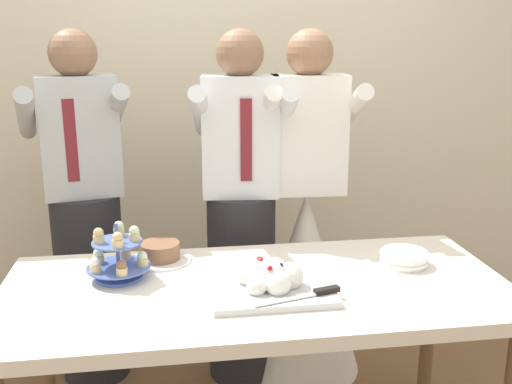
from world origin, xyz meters
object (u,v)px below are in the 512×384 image
cupcake_stand (118,257)px  round_cake (160,253)px  person_guest (87,230)px  person_groom (241,230)px  plate_stack (404,258)px  person_bride (305,258)px  dessert_table (257,304)px  main_cake_tray (272,281)px

cupcake_stand → round_cake: bearing=45.8°
person_guest → person_groom: bearing=-8.1°
plate_stack → person_bride: 0.68m
dessert_table → plate_stack: (0.59, 0.10, 0.10)m
person_groom → dessert_table: bearing=-92.4°
plate_stack → round_cake: size_ratio=0.77×
round_cake → person_guest: bearing=124.2°
dessert_table → round_cake: size_ratio=7.50×
round_cake → person_bride: (0.68, 0.41, -0.22)m
plate_stack → person_bride: (-0.25, 0.59, -0.22)m
main_cake_tray → person_guest: 1.13m
person_bride → cupcake_stand: bearing=-145.7°
plate_stack → round_cake: (-0.93, 0.18, 0.00)m
plate_stack → person_groom: bearing=133.6°
dessert_table → round_cake: 0.45m
cupcake_stand → main_cake_tray: bearing=-20.9°
round_cake → person_bride: size_ratio=0.14×
person_bride → person_guest: same height
dessert_table → person_groom: (0.03, 0.69, 0.05)m
main_cake_tray → person_bride: size_ratio=0.26×
person_bride → dessert_table: bearing=-116.1°
dessert_table → person_guest: person_guest is taller
cupcake_stand → person_bride: person_bride is taller
person_guest → dessert_table: bearing=-48.9°
cupcake_stand → dessert_table: bearing=-14.7°
round_cake → plate_stack: bearing=-10.8°
person_groom → person_bride: same height
dessert_table → cupcake_stand: (-0.49, 0.13, 0.16)m
main_cake_tray → person_bride: bearing=68.6°
person_bride → plate_stack: bearing=-67.3°
cupcake_stand → person_groom: (0.52, 0.56, -0.11)m
cupcake_stand → person_guest: (-0.20, 0.66, -0.11)m
main_cake_tray → plate_stack: 0.58m
plate_stack → person_groom: size_ratio=0.11×
main_cake_tray → person_groom: 0.76m
round_cake → cupcake_stand: bearing=-134.2°
main_cake_tray → person_bride: person_bride is taller
person_bride → person_guest: 1.05m
cupcake_stand → main_cake_tray: size_ratio=0.53×
plate_stack → cupcake_stand: bearing=178.7°
round_cake → person_groom: 0.55m
dessert_table → cupcake_stand: size_ratio=7.83×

